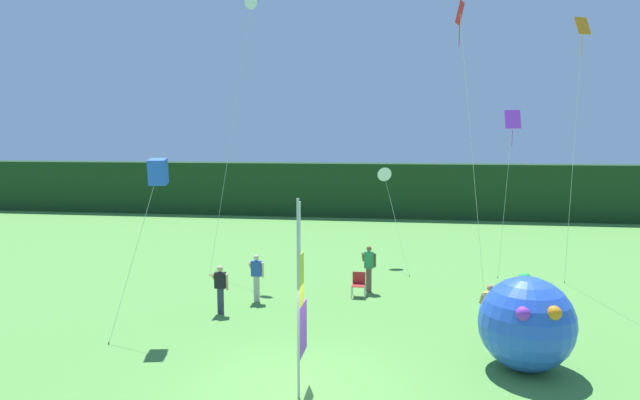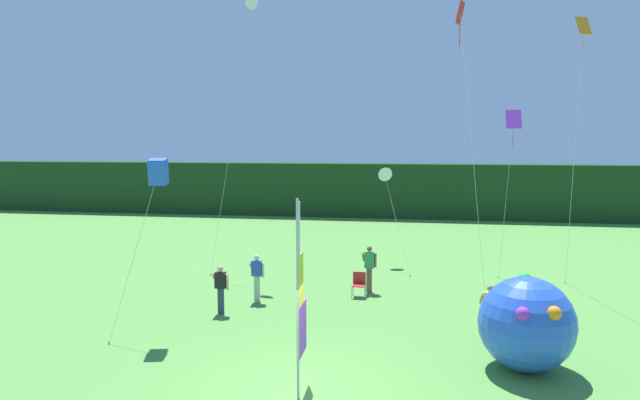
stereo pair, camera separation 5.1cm
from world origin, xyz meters
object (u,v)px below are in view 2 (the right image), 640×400
(person_mid_field, at_px, (490,310))
(kite_blue_box_1, at_px, (158,172))
(person_far_left, at_px, (257,277))
(inflatable_balloon, at_px, (526,324))
(banner_flag, at_px, (300,300))
(kite_red_diamond_5, at_px, (463,43))
(kite_white_delta_0, at_px, (252,6))
(person_near_banner, at_px, (369,267))
(kite_orange_diamond_3, at_px, (582,52))
(folding_chair, at_px, (359,283))
(person_far_right, at_px, (221,288))
(kite_white_delta_4, at_px, (385,174))
(kite_purple_diamond_2, at_px, (513,126))

(person_mid_field, xyz_separation_m, kite_blue_box_1, (-9.86, -0.77, 4.00))
(person_far_left, xyz_separation_m, inflatable_balloon, (8.30, -4.65, 0.28))
(banner_flag, distance_m, kite_red_diamond_5, 10.45)
(person_mid_field, xyz_separation_m, kite_white_delta_0, (-9.41, 8.12, 10.93))
(person_near_banner, relative_size, inflatable_balloon, 0.75)
(kite_orange_diamond_3, bearing_deg, folding_chair, -171.17)
(person_far_right, xyz_separation_m, kite_white_delta_4, (5.06, 9.08, 3.33))
(kite_white_delta_0, bearing_deg, kite_red_diamond_5, -32.90)
(banner_flag, bearing_deg, person_near_banner, 83.44)
(kite_white_delta_0, bearing_deg, kite_white_delta_4, 17.56)
(kite_white_delta_4, bearing_deg, kite_red_diamond_5, -69.74)
(banner_flag, relative_size, kite_red_diamond_5, 0.44)
(person_far_left, height_order, kite_red_diamond_5, kite_red_diamond_5)
(banner_flag, distance_m, person_mid_field, 6.61)
(banner_flag, bearing_deg, kite_blue_box_1, 144.85)
(person_near_banner, height_order, person_mid_field, person_near_banner)
(kite_blue_box_1, distance_m, kite_red_diamond_5, 10.52)
(banner_flag, height_order, inflatable_balloon, banner_flag)
(person_mid_field, bearing_deg, banner_flag, -138.21)
(kite_blue_box_1, distance_m, kite_white_delta_4, 12.51)
(person_far_left, xyz_separation_m, kite_white_delta_4, (4.24, 7.54, 3.29))
(person_near_banner, distance_m, folding_chair, 0.86)
(kite_orange_diamond_3, bearing_deg, person_far_left, -167.76)
(person_mid_field, distance_m, person_far_right, 8.62)
(folding_chair, bearing_deg, kite_white_delta_4, 84.01)
(person_far_right, bearing_deg, kite_purple_diamond_2, 35.35)
(folding_chair, distance_m, kite_purple_diamond_2, 9.74)
(person_far_left, xyz_separation_m, person_far_right, (-0.82, -1.53, -0.04))
(person_mid_field, bearing_deg, kite_white_delta_4, 109.36)
(kite_white_delta_0, distance_m, kite_white_delta_4, 9.78)
(person_near_banner, relative_size, kite_blue_box_1, 0.34)
(person_near_banner, height_order, kite_white_delta_0, kite_white_delta_0)
(kite_white_delta_0, relative_size, kite_purple_diamond_2, 1.72)
(person_near_banner, distance_m, person_mid_field, 5.80)
(person_near_banner, xyz_separation_m, kite_white_delta_0, (-5.58, 3.77, 10.82))
(person_far_right, relative_size, kite_red_diamond_5, 0.16)
(folding_chair, height_order, kite_white_delta_4, kite_white_delta_4)
(kite_blue_box_1, bearing_deg, kite_white_delta_0, 87.14)
(person_near_banner, height_order, kite_white_delta_4, kite_white_delta_4)
(kite_white_delta_4, bearing_deg, kite_blue_box_1, -120.55)
(banner_flag, distance_m, kite_white_delta_0, 16.36)
(kite_blue_box_1, bearing_deg, kite_orange_diamond_3, 22.86)
(person_far_right, xyz_separation_m, kite_blue_box_1, (-1.29, -1.68, 3.97))
(person_near_banner, height_order, person_far_left, person_near_banner)
(kite_purple_diamond_2, xyz_separation_m, kite_red_diamond_5, (-2.75, -5.90, 2.55))
(banner_flag, height_order, person_near_banner, banner_flag)
(inflatable_balloon, height_order, kite_purple_diamond_2, kite_purple_diamond_2)
(inflatable_balloon, relative_size, kite_purple_diamond_2, 0.34)
(person_near_banner, bearing_deg, person_far_left, -154.05)
(folding_chair, xyz_separation_m, kite_purple_diamond_2, (6.17, 4.71, 5.88))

